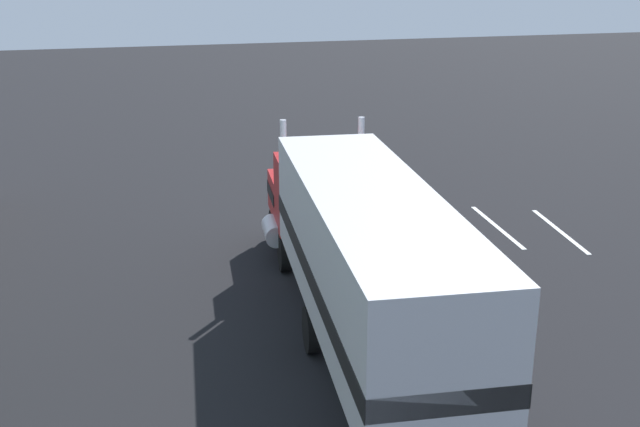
% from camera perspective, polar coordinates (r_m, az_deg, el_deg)
% --- Properties ---
extents(ground_plane, '(120.00, 120.00, 0.00)m').
position_cam_1_polar(ground_plane, '(23.82, 1.00, -3.16)').
color(ground_plane, black).
extents(lane_stripe_near, '(4.40, 0.53, 0.01)m').
position_cam_1_polar(lane_stripe_near, '(22.05, 12.39, -5.43)').
color(lane_stripe_near, silver).
rests_on(lane_stripe_near, ground_plane).
extents(lane_stripe_mid, '(4.40, 0.51, 0.01)m').
position_cam_1_polar(lane_stripe_mid, '(27.04, 12.86, -0.95)').
color(lane_stripe_mid, silver).
rests_on(lane_stripe_mid, ground_plane).
extents(lane_stripe_far, '(4.38, 0.75, 0.01)m').
position_cam_1_polar(lane_stripe_far, '(27.18, 17.19, -1.22)').
color(lane_stripe_far, silver).
rests_on(lane_stripe_far, ground_plane).
extents(semi_truck, '(14.34, 3.89, 4.50)m').
position_cam_1_polar(semi_truck, '(17.64, 2.81, -2.33)').
color(semi_truck, '#B21919').
rests_on(semi_truck, ground_plane).
extents(person_bystander, '(0.34, 0.47, 1.63)m').
position_cam_1_polar(person_bystander, '(17.48, 10.53, -8.69)').
color(person_bystander, '#2D3347').
rests_on(person_bystander, ground_plane).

